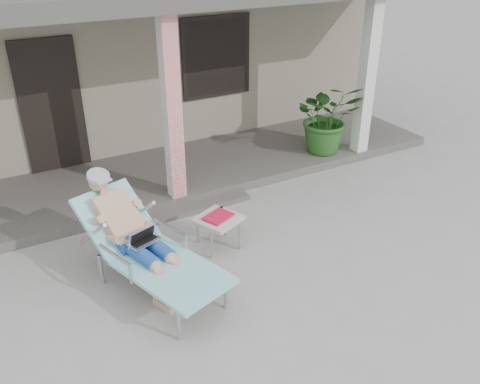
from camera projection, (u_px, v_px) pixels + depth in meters
ground at (249, 280)px, 6.00m from camera, size 60.00×60.00×0.00m
house at (89, 40)px, 10.25m from camera, size 10.40×5.40×3.30m
porch_deck at (157, 177)px, 8.29m from camera, size 10.00×2.00×0.15m
porch_overhang at (144, 2)px, 6.98m from camera, size 10.00×2.30×2.85m
porch_step at (186, 210)px, 7.42m from camera, size 2.00×0.30×0.07m
lounger at (139, 224)px, 5.58m from camera, size 1.34×2.10×1.32m
side_table at (218, 220)px, 6.47m from camera, size 0.67×0.67×0.46m
potted_palm at (327, 117)px, 8.78m from camera, size 1.42×1.34×1.25m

